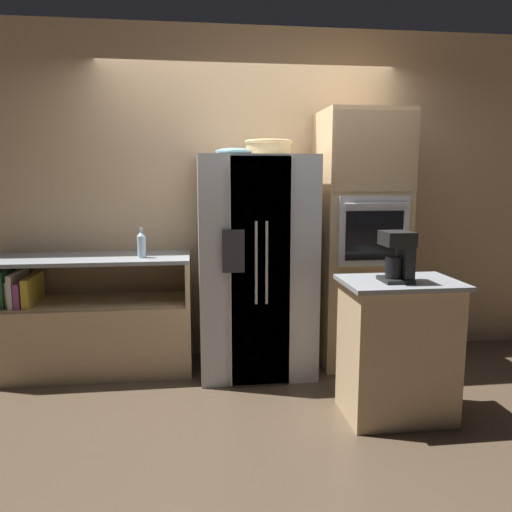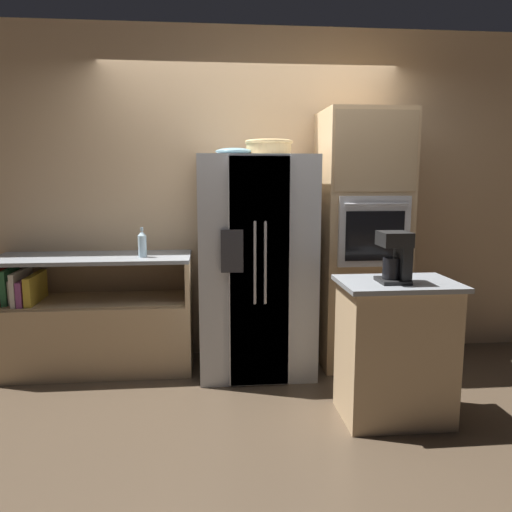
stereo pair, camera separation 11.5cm
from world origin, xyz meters
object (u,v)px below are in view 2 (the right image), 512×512
refrigerator (255,265)px  bottle_tall (142,244)px  wall_oven (361,240)px  fruit_bowl (234,152)px  wicker_basket (269,147)px  coffee_maker (397,255)px

refrigerator → bottle_tall: size_ratio=7.34×
wall_oven → fruit_bowl: 1.27m
wall_oven → wicker_basket: wall_oven is taller
wicker_basket → bottle_tall: 1.24m
coffee_maker → wicker_basket: bearing=124.9°
refrigerator → bottle_tall: (-0.89, 0.02, 0.18)m
wicker_basket → coffee_maker: 1.38m
refrigerator → fruit_bowl: bearing=-167.1°
wicker_basket → coffee_maker: wicker_basket is taller
wicker_basket → bottle_tall: wicker_basket is taller
wall_oven → coffee_maker: size_ratio=6.58×
bottle_tall → wall_oven: bearing=1.7°
fruit_bowl → coffee_maker: 1.50m
wicker_basket → coffee_maker: bearing=-55.1°
wall_oven → fruit_bowl: wall_oven is taller
bottle_tall → coffee_maker: coffee_maker is taller
bottle_tall → coffee_maker: size_ratio=0.74×
refrigerator → wicker_basket: size_ratio=4.69×
wicker_basket → fruit_bowl: size_ratio=1.29×
coffee_maker → bottle_tall: bearing=149.1°
wall_oven → coffee_maker: (-0.10, -1.06, 0.04)m
fruit_bowl → wall_oven: bearing=6.0°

